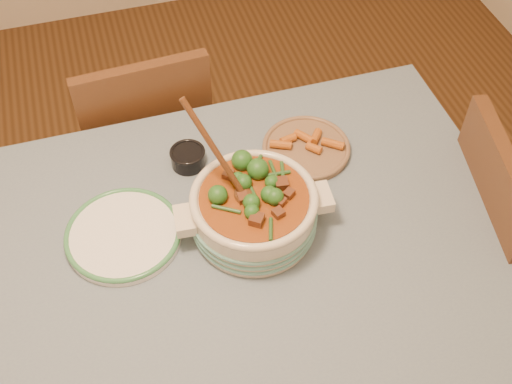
# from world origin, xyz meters

# --- Properties ---
(floor) EXTENTS (4.50, 4.50, 0.00)m
(floor) POSITION_xyz_m (0.00, 0.00, 0.00)
(floor) COLOR #422712
(floor) RESTS_ON ground
(dining_table) EXTENTS (1.68, 1.08, 0.76)m
(dining_table) POSITION_xyz_m (0.00, 0.00, 0.66)
(dining_table) COLOR brown
(dining_table) RESTS_ON floor
(stew_casserole) EXTENTS (0.41, 0.33, 0.38)m
(stew_casserole) POSITION_xyz_m (0.16, 0.05, 0.84)
(stew_casserole) COLOR beige
(stew_casserole) RESTS_ON dining_table
(white_plate) EXTENTS (0.37, 0.37, 0.03)m
(white_plate) POSITION_xyz_m (-0.17, 0.12, 0.77)
(white_plate) COLOR white
(white_plate) RESTS_ON dining_table
(condiment_bowl) EXTENTS (0.11, 0.11, 0.05)m
(condiment_bowl) POSITION_xyz_m (0.04, 0.32, 0.79)
(condiment_bowl) COLOR black
(condiment_bowl) RESTS_ON dining_table
(fried_plate) EXTENTS (0.25, 0.25, 0.04)m
(fried_plate) POSITION_xyz_m (0.38, 0.27, 0.77)
(fried_plate) COLOR #806147
(fried_plate) RESTS_ON dining_table
(chair_far) EXTENTS (0.44, 0.44, 0.89)m
(chair_far) POSITION_xyz_m (-0.03, 0.72, 0.51)
(chair_far) COLOR brown
(chair_far) RESTS_ON floor
(chair_right) EXTENTS (0.51, 0.51, 0.93)m
(chair_right) POSITION_xyz_m (0.90, -0.05, 0.53)
(chair_right) COLOR brown
(chair_right) RESTS_ON floor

